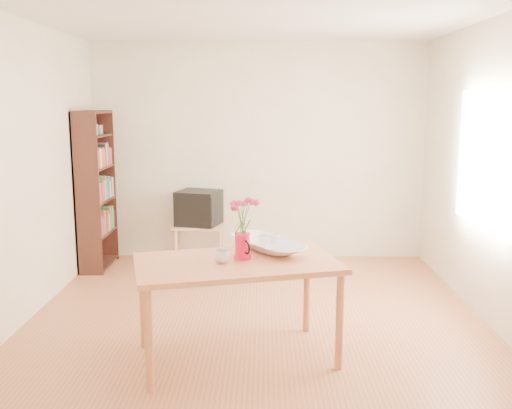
{
  "coord_description": "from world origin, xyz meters",
  "views": [
    {
      "loc": [
        0.07,
        -4.64,
        1.88
      ],
      "look_at": [
        0.0,
        0.3,
        1.0
      ],
      "focal_mm": 40.0,
      "sensor_mm": 36.0,
      "label": 1
    }
  ],
  "objects_px": {
    "table": "(237,271)",
    "bowl": "(268,220)",
    "mug": "(222,257)",
    "pitcher": "(243,247)",
    "television": "(199,207)"
  },
  "relations": [
    {
      "from": "table",
      "to": "bowl",
      "type": "distance_m",
      "value": 0.5
    },
    {
      "from": "bowl",
      "to": "television",
      "type": "xyz_separation_m",
      "value": [
        -0.8,
        2.31,
        -0.32
      ]
    },
    {
      "from": "bowl",
      "to": "television",
      "type": "height_order",
      "value": "bowl"
    },
    {
      "from": "table",
      "to": "pitcher",
      "type": "xyz_separation_m",
      "value": [
        0.04,
        0.06,
        0.17
      ]
    },
    {
      "from": "television",
      "to": "mug",
      "type": "bearing_deg",
      "value": -64.28
    },
    {
      "from": "pitcher",
      "to": "table",
      "type": "bearing_deg",
      "value": -151.15
    },
    {
      "from": "television",
      "to": "bowl",
      "type": "bearing_deg",
      "value": -55.08
    },
    {
      "from": "mug",
      "to": "bowl",
      "type": "relative_size",
      "value": 0.23
    },
    {
      "from": "table",
      "to": "pitcher",
      "type": "height_order",
      "value": "pitcher"
    },
    {
      "from": "mug",
      "to": "bowl",
      "type": "xyz_separation_m",
      "value": [
        0.33,
        0.37,
        0.19
      ]
    },
    {
      "from": "mug",
      "to": "bowl",
      "type": "bearing_deg",
      "value": -165.12
    },
    {
      "from": "table",
      "to": "mug",
      "type": "distance_m",
      "value": 0.17
    },
    {
      "from": "table",
      "to": "television",
      "type": "xyz_separation_m",
      "value": [
        -0.57,
        2.62,
        -0.0
      ]
    },
    {
      "from": "table",
      "to": "pitcher",
      "type": "bearing_deg",
      "value": 40.96
    },
    {
      "from": "pitcher",
      "to": "bowl",
      "type": "bearing_deg",
      "value": 26.3
    }
  ]
}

